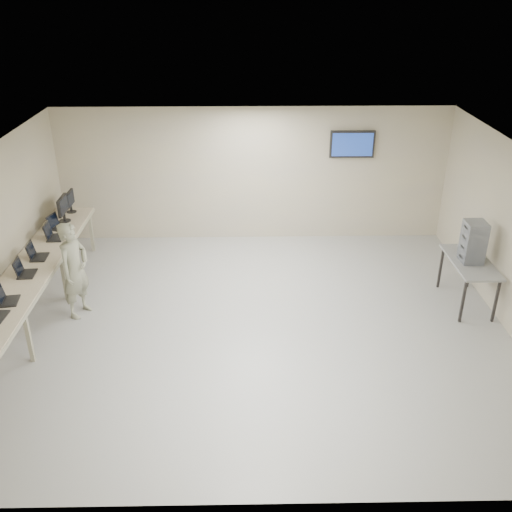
{
  "coord_description": "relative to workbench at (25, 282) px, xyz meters",
  "views": [
    {
      "loc": [
        -0.15,
        -7.81,
        5.09
      ],
      "look_at": [
        0.0,
        0.2,
        1.15
      ],
      "focal_mm": 40.0,
      "sensor_mm": 36.0,
      "label": 1
    }
  ],
  "objects": [
    {
      "name": "room",
      "position": [
        3.62,
        0.06,
        0.58
      ],
      "size": [
        8.01,
        7.01,
        2.81
      ],
      "color": "#9F9F9F",
      "rests_on": "ground"
    },
    {
      "name": "workbench",
      "position": [
        0.0,
        0.0,
        0.0
      ],
      "size": [
        0.76,
        6.0,
        0.9
      ],
      "color": "beige",
      "rests_on": "ground"
    },
    {
      "name": "laptop_1",
      "position": [
        -0.01,
        -0.71,
        0.14
      ],
      "size": [
        0.31,
        0.36,
        0.25
      ],
      "rotation": [
        0.0,
        0.0,
        0.15
      ],
      "color": "black",
      "rests_on": "workbench"
    },
    {
      "name": "laptop_2",
      "position": [
        -0.04,
        0.12,
        0.14
      ],
      "size": [
        0.3,
        0.35,
        0.26
      ],
      "rotation": [
        0.0,
        0.0,
        0.07
      ],
      "color": "black",
      "rests_on": "workbench"
    },
    {
      "name": "laptop_3",
      "position": [
        -0.04,
        0.71,
        0.14
      ],
      "size": [
        0.3,
        0.35,
        0.27
      ],
      "rotation": [
        0.0,
        0.0,
        0.06
      ],
      "color": "black",
      "rests_on": "workbench"
    },
    {
      "name": "laptop_4",
      "position": [
        -0.0,
        1.49,
        0.15
      ],
      "size": [
        0.31,
        0.37,
        0.28
      ],
      "rotation": [
        0.0,
        0.0,
        0.04
      ],
      "color": "black",
      "rests_on": "workbench"
    },
    {
      "name": "laptop_5",
      "position": [
        -0.06,
        1.96,
        0.14
      ],
      "size": [
        0.36,
        0.39,
        0.27
      ],
      "rotation": [
        0.0,
        0.0,
        -0.25
      ],
      "color": "black",
      "rests_on": "workbench"
    },
    {
      "name": "monitor_near",
      "position": [
        -0.01,
        2.28,
        0.37
      ],
      "size": [
        0.22,
        0.49,
        0.49
      ],
      "color": "black",
      "rests_on": "workbench"
    },
    {
      "name": "monitor_far",
      "position": [
        -0.01,
        2.75,
        0.33
      ],
      "size": [
        0.19,
        0.43,
        0.42
      ],
      "color": "black",
      "rests_on": "workbench"
    },
    {
      "name": "soldier",
      "position": [
        0.66,
        0.42,
        -0.01
      ],
      "size": [
        0.59,
        0.7,
        1.64
      ],
      "primitive_type": "imported",
      "rotation": [
        0.0,
        0.0,
        1.18
      ],
      "color": "gray",
      "rests_on": "ground"
    },
    {
      "name": "side_table",
      "position": [
        7.19,
        0.62,
        -0.08
      ],
      "size": [
        0.64,
        1.36,
        0.82
      ],
      "color": "gray",
      "rests_on": "ground"
    },
    {
      "name": "storage_bins",
      "position": [
        7.17,
        0.62,
        0.34
      ],
      "size": [
        0.33,
        0.37,
        0.7
      ],
      "color": "slate",
      "rests_on": "side_table"
    }
  ]
}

